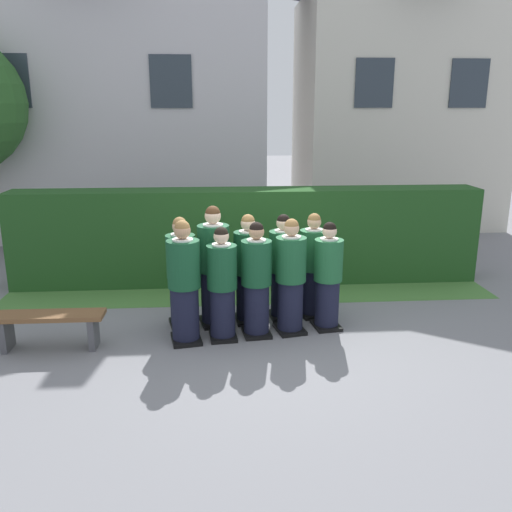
# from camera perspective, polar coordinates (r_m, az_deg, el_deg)

# --- Properties ---
(ground_plane) EXTENTS (60.00, 60.00, 0.00)m
(ground_plane) POSITION_cam_1_polar(r_m,az_deg,el_deg) (7.48, 0.14, -8.30)
(ground_plane) COLOR slate
(student_front_row_0) EXTENTS (0.46, 0.53, 1.65)m
(student_front_row_0) POSITION_cam_1_polar(r_m,az_deg,el_deg) (7.04, -7.66, -3.10)
(student_front_row_0) COLOR black
(student_front_row_0) RESTS_ON ground
(student_front_row_1) EXTENTS (0.40, 0.47, 1.54)m
(student_front_row_1) POSITION_cam_1_polar(r_m,az_deg,el_deg) (7.11, -3.64, -3.26)
(student_front_row_1) COLOR black
(student_front_row_1) RESTS_ON ground
(student_front_row_2) EXTENTS (0.41, 0.52, 1.58)m
(student_front_row_2) POSITION_cam_1_polar(r_m,az_deg,el_deg) (7.20, 0.04, -2.82)
(student_front_row_2) COLOR black
(student_front_row_2) RESTS_ON ground
(student_front_row_3) EXTENTS (0.46, 0.53, 1.60)m
(student_front_row_3) POSITION_cam_1_polar(r_m,az_deg,el_deg) (7.32, 3.72, -2.47)
(student_front_row_3) COLOR black
(student_front_row_3) RESTS_ON ground
(student_front_row_4) EXTENTS (0.41, 0.48, 1.53)m
(student_front_row_4) POSITION_cam_1_polar(r_m,az_deg,el_deg) (7.52, 7.68, -2.40)
(student_front_row_4) COLOR black
(student_front_row_4) RESTS_ON ground
(student_rear_row_0) EXTENTS (0.45, 0.52, 1.59)m
(student_rear_row_0) POSITION_cam_1_polar(r_m,az_deg,el_deg) (7.58, -7.96, -2.04)
(student_rear_row_0) COLOR black
(student_rear_row_0) RESTS_ON ground
(student_rear_row_1) EXTENTS (0.49, 0.56, 1.73)m
(student_rear_row_1) POSITION_cam_1_polar(r_m,az_deg,el_deg) (7.58, -4.52, -1.38)
(student_rear_row_1) COLOR black
(student_rear_row_1) RESTS_ON ground
(student_rear_row_2) EXTENTS (0.41, 0.48, 1.59)m
(student_rear_row_2) POSITION_cam_1_polar(r_m,az_deg,el_deg) (7.67, -0.84, -1.66)
(student_rear_row_2) COLOR black
(student_rear_row_2) RESTS_ON ground
(student_rear_row_3) EXTENTS (0.41, 0.48, 1.57)m
(student_rear_row_3) POSITION_cam_1_polar(r_m,az_deg,el_deg) (7.82, 2.88, -1.44)
(student_rear_row_3) COLOR black
(student_rear_row_3) RESTS_ON ground
(student_rear_row_4) EXTENTS (0.45, 0.51, 1.56)m
(student_rear_row_4) POSITION_cam_1_polar(r_m,az_deg,el_deg) (7.94, 6.09, -1.26)
(student_rear_row_4) COLOR black
(student_rear_row_4) RESTS_ON ground
(hedge) EXTENTS (8.18, 0.70, 1.67)m
(hedge) POSITION_cam_1_polar(r_m,az_deg,el_deg) (9.48, -0.94, 2.14)
(hedge) COLOR #214C1E
(hedge) RESTS_ON ground
(school_building_main) EXTENTS (8.04, 3.83, 8.07)m
(school_building_main) POSITION_cam_1_polar(r_m,az_deg,el_deg) (14.28, -15.78, 19.36)
(school_building_main) COLOR silver
(school_building_main) RESTS_ON ground
(school_building_annex) EXTENTS (5.32, 3.84, 7.31)m
(school_building_annex) POSITION_cam_1_polar(r_m,az_deg,el_deg) (15.31, 14.80, 17.60)
(school_building_annex) COLOR beige
(school_building_annex) RESTS_ON ground
(wooden_bench) EXTENTS (1.40, 0.37, 0.48)m
(wooden_bench) POSITION_cam_1_polar(r_m,az_deg,el_deg) (7.41, -21.20, -6.69)
(wooden_bench) COLOR brown
(wooden_bench) RESTS_ON ground
(lawn_strip) EXTENTS (8.18, 0.90, 0.01)m
(lawn_strip) POSITION_cam_1_polar(r_m,az_deg,el_deg) (8.95, -0.62, -4.22)
(lawn_strip) COLOR #477A38
(lawn_strip) RESTS_ON ground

